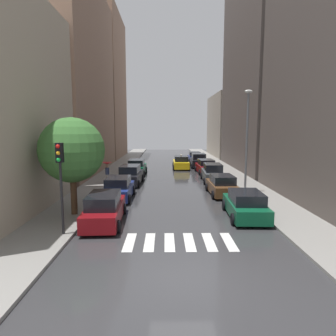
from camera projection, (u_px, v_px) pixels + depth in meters
ground_plane at (170, 173)px, 33.91m from camera, size 28.00×72.00×0.04m
sidewalk_left at (114, 172)px, 33.82m from camera, size 3.00×72.00×0.15m
sidewalk_right at (227, 172)px, 33.97m from camera, size 3.00×72.00×0.15m
crosswalk_stripes at (179, 242)px, 13.34m from camera, size 4.95×2.20×0.01m
building_left_mid at (73, 79)px, 33.12m from camera, size 6.00×18.50×21.03m
building_left_far at (103, 87)px, 49.71m from camera, size 6.00×14.01×23.70m
building_right_mid at (262, 64)px, 35.20m from camera, size 6.00×17.30×25.33m
building_right_far at (229, 126)px, 53.05m from camera, size 6.00×14.34×10.87m
parked_car_left_nearest at (104, 209)px, 15.87m from camera, size 2.13×4.86×1.67m
parked_car_left_second at (119, 189)px, 21.30m from camera, size 2.03×4.35×1.62m
parked_car_left_third at (130, 175)px, 26.88m from camera, size 2.18×4.82×1.76m
parked_car_left_fourth at (137, 167)px, 32.57m from camera, size 2.06×4.58×1.67m
parked_car_right_nearest at (245, 205)px, 16.90m from camera, size 2.25×4.45×1.54m
parked_car_right_second at (222, 186)px, 22.57m from camera, size 2.09×4.26×1.56m
parked_car_right_third at (213, 173)px, 28.08m from camera, size 2.08×4.52×1.75m
parked_car_right_fourth at (206, 167)px, 33.37m from camera, size 2.16×4.52×1.59m
parked_car_right_fifth at (198, 161)px, 38.58m from camera, size 2.15×4.42×1.81m
parked_car_right_sixth at (195, 157)px, 44.18m from camera, size 2.02×4.12×1.56m
taxi_midroad at (181, 163)px, 37.03m from camera, size 2.08×4.45×1.81m
pedestrian_foreground at (107, 168)px, 26.74m from camera, size 0.92×0.92×1.87m
street_tree_left at (72, 150)px, 16.71m from camera, size 3.69×3.69×5.57m
traffic_light_left_corner at (60, 168)px, 13.50m from camera, size 0.30×0.42×4.30m
lamp_post_right at (247, 135)px, 22.21m from camera, size 0.60×0.28×7.76m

